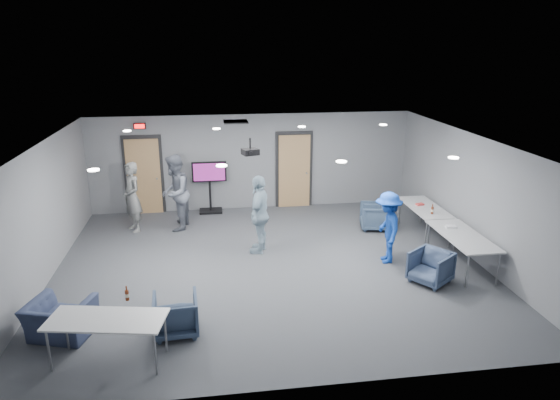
{
  "coord_description": "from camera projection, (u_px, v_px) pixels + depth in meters",
  "views": [
    {
      "loc": [
        -1.19,
        -9.73,
        4.61
      ],
      "look_at": [
        0.34,
        0.85,
        1.2
      ],
      "focal_mm": 32.0,
      "sensor_mm": 36.0,
      "label": 1
    }
  ],
  "objects": [
    {
      "name": "wall_left",
      "position": [
        41.0,
        217.0,
        9.72
      ],
      "size": [
        0.02,
        8.0,
        2.7
      ],
      "primitive_type": "cube",
      "color": "slate",
      "rests_on": "floor"
    },
    {
      "name": "door_left",
      "position": [
        144.0,
        176.0,
        13.73
      ],
      "size": [
        1.06,
        0.17,
        2.24
      ],
      "color": "black",
      "rests_on": "wall_back"
    },
    {
      "name": "wall_front",
      "position": [
        307.0,
        301.0,
        6.56
      ],
      "size": [
        9.0,
        0.02,
        2.7
      ],
      "primitive_type": "cube",
      "color": "slate",
      "rests_on": "floor"
    },
    {
      "name": "chair_right_c",
      "position": [
        430.0,
        267.0,
        9.9
      ],
      "size": [
        1.0,
        0.99,
        0.66
      ],
      "primitive_type": "imported",
      "rotation": [
        0.0,
        0.0,
        -0.95
      ],
      "color": "#3C4C69",
      "rests_on": "floor"
    },
    {
      "name": "table_right_b",
      "position": [
        462.0,
        237.0,
        10.47
      ],
      "size": [
        0.81,
        1.94,
        0.73
      ],
      "rotation": [
        0.0,
        0.0,
        1.57
      ],
      "color": "silver",
      "rests_on": "floor"
    },
    {
      "name": "tv_stand",
      "position": [
        210.0,
        184.0,
        13.86
      ],
      "size": [
        0.95,
        0.45,
        1.46
      ],
      "color": "black",
      "rests_on": "floor"
    },
    {
      "name": "person_c",
      "position": [
        260.0,
        214.0,
        11.21
      ],
      "size": [
        0.78,
        1.14,
        1.8
      ],
      "primitive_type": "imported",
      "rotation": [
        0.0,
        0.0,
        -1.92
      ],
      "color": "#9AB4C6",
      "rests_on": "floor"
    },
    {
      "name": "table_right_a",
      "position": [
        425.0,
        209.0,
        12.26
      ],
      "size": [
        0.75,
        1.8,
        0.73
      ],
      "rotation": [
        0.0,
        0.0,
        1.57
      ],
      "color": "silver",
      "rests_on": "floor"
    },
    {
      "name": "ceiling",
      "position": [
        269.0,
        142.0,
        9.92
      ],
      "size": [
        9.0,
        9.0,
        0.0
      ],
      "primitive_type": "plane",
      "rotation": [
        3.14,
        0.0,
        0.0
      ],
      "color": "white",
      "rests_on": "wall_back"
    },
    {
      "name": "snack_box",
      "position": [
        420.0,
        204.0,
        12.37
      ],
      "size": [
        0.21,
        0.16,
        0.04
      ],
      "primitive_type": "cube",
      "rotation": [
        0.0,
        0.0,
        0.24
      ],
      "color": "red",
      "rests_on": "table_right_a"
    },
    {
      "name": "chair_front_b",
      "position": [
        60.0,
        319.0,
        8.08
      ],
      "size": [
        1.17,
        1.09,
        0.62
      ],
      "primitive_type": "imported",
      "rotation": [
        0.0,
        0.0,
        2.84
      ],
      "color": "#333C59",
      "rests_on": "floor"
    },
    {
      "name": "hvac_diffuser",
      "position": [
        236.0,
        122.0,
        12.49
      ],
      "size": [
        0.6,
        0.6,
        0.03
      ],
      "primitive_type": "cube",
      "color": "black",
      "rests_on": "ceiling"
    },
    {
      "name": "person_d",
      "position": [
        388.0,
        228.0,
        10.72
      ],
      "size": [
        0.71,
        1.09,
        1.57
      ],
      "primitive_type": "imported",
      "rotation": [
        0.0,
        0.0,
        -1.7
      ],
      "color": "#1940A2",
      "rests_on": "floor"
    },
    {
      "name": "wall_right",
      "position": [
        473.0,
        197.0,
        10.94
      ],
      "size": [
        0.02,
        8.0,
        2.7
      ],
      "primitive_type": "cube",
      "color": "slate",
      "rests_on": "floor"
    },
    {
      "name": "downlights",
      "position": [
        269.0,
        143.0,
        9.92
      ],
      "size": [
        6.18,
        3.78,
        0.02
      ],
      "color": "white",
      "rests_on": "ceiling"
    },
    {
      "name": "floor",
      "position": [
        270.0,
        266.0,
        10.74
      ],
      "size": [
        9.0,
        9.0,
        0.0
      ],
      "primitive_type": "plane",
      "color": "#3B3E43",
      "rests_on": "ground"
    },
    {
      "name": "person_a",
      "position": [
        132.0,
        197.0,
        12.47
      ],
      "size": [
        0.69,
        0.77,
        1.78
      ],
      "primitive_type": "imported",
      "rotation": [
        0.0,
        0.0,
        -1.05
      ],
      "color": "gray",
      "rests_on": "floor"
    },
    {
      "name": "chair_front_a",
      "position": [
        176.0,
        314.0,
        8.18
      ],
      "size": [
        0.76,
        0.78,
        0.67
      ],
      "primitive_type": "imported",
      "rotation": [
        0.0,
        0.0,
        3.21
      ],
      "color": "#35445C",
      "rests_on": "floor"
    },
    {
      "name": "bottle_front",
      "position": [
        127.0,
        295.0,
        7.81
      ],
      "size": [
        0.06,
        0.06,
        0.24
      ],
      "color": "#5D2410",
      "rests_on": "table_front_left"
    },
    {
      "name": "person_b",
      "position": [
        175.0,
        193.0,
        12.55
      ],
      "size": [
        0.88,
        1.05,
        1.94
      ],
      "primitive_type": "imported",
      "rotation": [
        0.0,
        0.0,
        -1.73
      ],
      "color": "slate",
      "rests_on": "floor"
    },
    {
      "name": "chair_right_a",
      "position": [
        375.0,
        216.0,
        12.76
      ],
      "size": [
        0.86,
        0.85,
        0.66
      ],
      "primitive_type": "imported",
      "rotation": [
        0.0,
        0.0,
        -1.78
      ],
      "color": "#3B4E67",
      "rests_on": "floor"
    },
    {
      "name": "door_right",
      "position": [
        294.0,
        171.0,
        14.31
      ],
      "size": [
        1.06,
        0.17,
        2.24
      ],
      "color": "black",
      "rests_on": "wall_back"
    },
    {
      "name": "projector",
      "position": [
        250.0,
        152.0,
        10.44
      ],
      "size": [
        0.39,
        0.36,
        0.35
      ],
      "rotation": [
        0.0,
        0.0,
        0.31
      ],
      "color": "black",
      "rests_on": "ceiling"
    },
    {
      "name": "bottle_right",
      "position": [
        432.0,
        210.0,
        11.72
      ],
      "size": [
        0.06,
        0.06,
        0.25
      ],
      "color": "#5D2410",
      "rests_on": "table_right_a"
    },
    {
      "name": "wall_back",
      "position": [
        252.0,
        162.0,
        14.1
      ],
      "size": [
        9.0,
        0.02,
        2.7
      ],
      "primitive_type": "cube",
      "color": "slate",
      "rests_on": "floor"
    },
    {
      "name": "exit_sign",
      "position": [
        140.0,
        126.0,
        13.29
      ],
      "size": [
        0.32,
        0.08,
        0.16
      ],
      "color": "black",
      "rests_on": "wall_back"
    },
    {
      "name": "wrapper",
      "position": [
        451.0,
        227.0,
        10.87
      ],
      "size": [
        0.23,
        0.18,
        0.05
      ],
      "primitive_type": "cube",
      "rotation": [
        0.0,
        0.0,
        -0.21
      ],
      "color": "white",
      "rests_on": "table_right_b"
    },
    {
      "name": "table_front_left",
      "position": [
        107.0,
        322.0,
        7.32
      ],
      "size": [
        1.82,
        1.03,
        0.73
      ],
      "rotation": [
        0.0,
        0.0,
        -0.19
      ],
      "color": "silver",
      "rests_on": "floor"
    }
  ]
}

